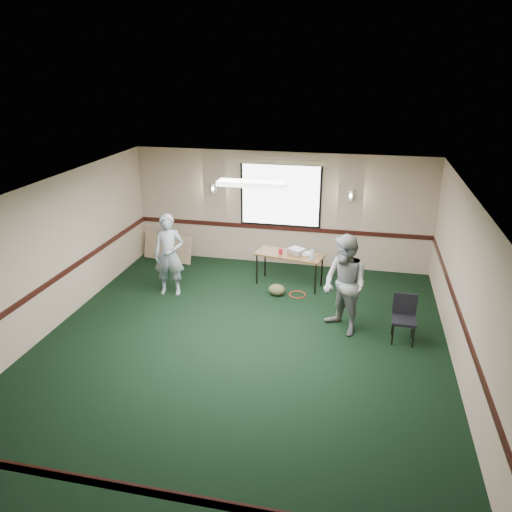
% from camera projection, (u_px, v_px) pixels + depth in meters
% --- Properties ---
extents(ground, '(8.00, 8.00, 0.00)m').
position_uv_depth(ground, '(240.00, 348.00, 8.55)').
color(ground, black).
rests_on(ground, ground).
extents(room_shell, '(8.00, 8.02, 8.00)m').
position_uv_depth(room_shell, '(265.00, 224.00, 9.91)').
color(room_shell, '#C6A98F').
rests_on(room_shell, ground).
extents(folding_table, '(1.54, 0.86, 0.73)m').
position_uv_depth(folding_table, '(290.00, 256.00, 10.75)').
color(folding_table, '#523617').
rests_on(folding_table, ground).
extents(projector, '(0.41, 0.39, 0.11)m').
position_uv_depth(projector, '(297.00, 251.00, 10.75)').
color(projector, gray).
rests_on(projector, folding_table).
extents(game_console, '(0.22, 0.18, 0.05)m').
position_uv_depth(game_console, '(307.00, 253.00, 10.68)').
color(game_console, silver).
rests_on(game_console, folding_table).
extents(red_cup, '(0.08, 0.08, 0.12)m').
position_uv_depth(red_cup, '(281.00, 251.00, 10.71)').
color(red_cup, '#A90B1D').
rests_on(red_cup, folding_table).
extents(water_bottle, '(0.06, 0.06, 0.20)m').
position_uv_depth(water_bottle, '(312.00, 255.00, 10.41)').
color(water_bottle, '#95C2F4').
rests_on(water_bottle, folding_table).
extents(duffel_bag, '(0.36, 0.28, 0.25)m').
position_uv_depth(duffel_bag, '(277.00, 290.00, 10.45)').
color(duffel_bag, '#4C472B').
rests_on(duffel_bag, ground).
extents(cable_coil, '(0.46, 0.46, 0.02)m').
position_uv_depth(cable_coil, '(297.00, 294.00, 10.50)').
color(cable_coil, red).
rests_on(cable_coil, ground).
extents(folded_table, '(1.33, 0.46, 0.67)m').
position_uv_depth(folded_table, '(168.00, 247.00, 12.25)').
color(folded_table, '#A28164').
rests_on(folded_table, ground).
extents(conference_chair, '(0.42, 0.43, 0.83)m').
position_uv_depth(conference_chair, '(404.00, 314.00, 8.67)').
color(conference_chair, black).
rests_on(conference_chair, ground).
extents(person_left, '(0.68, 0.50, 1.73)m').
position_uv_depth(person_left, '(169.00, 255.00, 10.28)').
color(person_left, '#456998').
rests_on(person_left, ground).
extents(person_right, '(1.11, 1.12, 1.82)m').
position_uv_depth(person_right, '(345.00, 285.00, 8.77)').
color(person_right, '#6D8EAB').
rests_on(person_right, ground).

